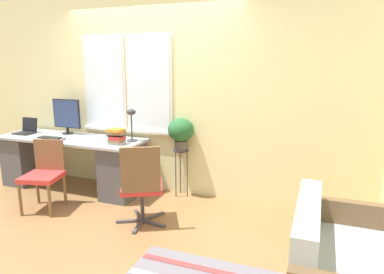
{
  "coord_description": "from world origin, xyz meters",
  "views": [
    {
      "loc": [
        2.18,
        -3.41,
        1.78
      ],
      "look_at": [
        0.8,
        0.17,
        0.94
      ],
      "focal_mm": 32.0,
      "sensor_mm": 36.0,
      "label": 1
    }
  ],
  "objects_px": {
    "laptop": "(26,130)",
    "plant_stand": "(181,157)",
    "monitor": "(67,115)",
    "book_stack": "(116,136)",
    "keyboard": "(50,138)",
    "desk_chair_wooden": "(44,173)",
    "mouse": "(64,138)",
    "potted_plant": "(181,131)",
    "office_chair_swivel": "(141,185)",
    "desk_lamp": "(131,118)"
  },
  "relations": [
    {
      "from": "plant_stand",
      "to": "potted_plant",
      "type": "distance_m",
      "value": 0.35
    },
    {
      "from": "keyboard",
      "to": "desk_lamp",
      "type": "relative_size",
      "value": 0.78
    },
    {
      "from": "monitor",
      "to": "desk_lamp",
      "type": "height_order",
      "value": "monitor"
    },
    {
      "from": "monitor",
      "to": "plant_stand",
      "type": "distance_m",
      "value": 1.84
    },
    {
      "from": "potted_plant",
      "to": "mouse",
      "type": "bearing_deg",
      "value": -164.61
    },
    {
      "from": "office_chair_swivel",
      "to": "potted_plant",
      "type": "xyz_separation_m",
      "value": [
        0.06,
        0.96,
        0.42
      ]
    },
    {
      "from": "desk_chair_wooden",
      "to": "laptop",
      "type": "bearing_deg",
      "value": 130.14
    },
    {
      "from": "mouse",
      "to": "monitor",
      "type": "bearing_deg",
      "value": 122.75
    },
    {
      "from": "laptop",
      "to": "desk_lamp",
      "type": "height_order",
      "value": "desk_lamp"
    },
    {
      "from": "desk_chair_wooden",
      "to": "potted_plant",
      "type": "bearing_deg",
      "value": 20.71
    },
    {
      "from": "monitor",
      "to": "book_stack",
      "type": "bearing_deg",
      "value": -15.54
    },
    {
      "from": "laptop",
      "to": "desk_lamp",
      "type": "xyz_separation_m",
      "value": [
        1.73,
        0.12,
        0.27
      ]
    },
    {
      "from": "desk_chair_wooden",
      "to": "keyboard",
      "type": "bearing_deg",
      "value": 111.07
    },
    {
      "from": "keyboard",
      "to": "plant_stand",
      "type": "xyz_separation_m",
      "value": [
        1.79,
        0.44,
        -0.22
      ]
    },
    {
      "from": "desk_chair_wooden",
      "to": "book_stack",
      "type": "bearing_deg",
      "value": 27.92
    },
    {
      "from": "office_chair_swivel",
      "to": "laptop",
      "type": "bearing_deg",
      "value": -44.31
    },
    {
      "from": "laptop",
      "to": "potted_plant",
      "type": "xyz_separation_m",
      "value": [
        2.37,
        0.28,
        0.1
      ]
    },
    {
      "from": "laptop",
      "to": "plant_stand",
      "type": "relative_size",
      "value": 0.44
    },
    {
      "from": "office_chair_swivel",
      "to": "desk_chair_wooden",
      "type": "bearing_deg",
      "value": -27.17
    },
    {
      "from": "book_stack",
      "to": "desk_chair_wooden",
      "type": "xyz_separation_m",
      "value": [
        -0.66,
        -0.6,
        -0.39
      ]
    },
    {
      "from": "monitor",
      "to": "potted_plant",
      "type": "height_order",
      "value": "monitor"
    },
    {
      "from": "laptop",
      "to": "potted_plant",
      "type": "bearing_deg",
      "value": 6.81
    },
    {
      "from": "book_stack",
      "to": "desk_chair_wooden",
      "type": "height_order",
      "value": "book_stack"
    },
    {
      "from": "mouse",
      "to": "plant_stand",
      "type": "height_order",
      "value": "mouse"
    },
    {
      "from": "desk_lamp",
      "to": "laptop",
      "type": "bearing_deg",
      "value": -175.97
    },
    {
      "from": "keyboard",
      "to": "laptop",
      "type": "bearing_deg",
      "value": 165.33
    },
    {
      "from": "plant_stand",
      "to": "laptop",
      "type": "bearing_deg",
      "value": -173.19
    },
    {
      "from": "monitor",
      "to": "plant_stand",
      "type": "height_order",
      "value": "monitor"
    },
    {
      "from": "potted_plant",
      "to": "desk_chair_wooden",
      "type": "bearing_deg",
      "value": -145.07
    },
    {
      "from": "book_stack",
      "to": "potted_plant",
      "type": "bearing_deg",
      "value": 27.19
    },
    {
      "from": "monitor",
      "to": "keyboard",
      "type": "xyz_separation_m",
      "value": [
        -0.02,
        -0.34,
        -0.27
      ]
    },
    {
      "from": "keyboard",
      "to": "office_chair_swivel",
      "type": "relative_size",
      "value": 0.36
    },
    {
      "from": "plant_stand",
      "to": "keyboard",
      "type": "bearing_deg",
      "value": -166.25
    },
    {
      "from": "mouse",
      "to": "laptop",
      "type": "bearing_deg",
      "value": 170.01
    },
    {
      "from": "mouse",
      "to": "desk_lamp",
      "type": "relative_size",
      "value": 0.16
    },
    {
      "from": "book_stack",
      "to": "office_chair_swivel",
      "type": "relative_size",
      "value": 0.25
    },
    {
      "from": "desk_lamp",
      "to": "plant_stand",
      "type": "relative_size",
      "value": 0.67
    },
    {
      "from": "desk_chair_wooden",
      "to": "potted_plant",
      "type": "xyz_separation_m",
      "value": [
        1.4,
        0.98,
        0.43
      ]
    },
    {
      "from": "desk_lamp",
      "to": "plant_stand",
      "type": "height_order",
      "value": "desk_lamp"
    },
    {
      "from": "potted_plant",
      "to": "laptop",
      "type": "bearing_deg",
      "value": -173.19
    },
    {
      "from": "mouse",
      "to": "desk_lamp",
      "type": "height_order",
      "value": "desk_lamp"
    },
    {
      "from": "keyboard",
      "to": "desk_lamp",
      "type": "xyz_separation_m",
      "value": [
        1.15,
        0.28,
        0.31
      ]
    },
    {
      "from": "plant_stand",
      "to": "potted_plant",
      "type": "height_order",
      "value": "potted_plant"
    },
    {
      "from": "keyboard",
      "to": "desk_chair_wooden",
      "type": "xyz_separation_m",
      "value": [
        0.38,
        -0.54,
        -0.29
      ]
    },
    {
      "from": "laptop",
      "to": "desk_lamp",
      "type": "bearing_deg",
      "value": 4.03
    },
    {
      "from": "desk_lamp",
      "to": "potted_plant",
      "type": "relative_size",
      "value": 1.02
    },
    {
      "from": "mouse",
      "to": "potted_plant",
      "type": "height_order",
      "value": "potted_plant"
    },
    {
      "from": "keyboard",
      "to": "mouse",
      "type": "relative_size",
      "value": 4.94
    },
    {
      "from": "plant_stand",
      "to": "office_chair_swivel",
      "type": "bearing_deg",
      "value": -93.78
    },
    {
      "from": "monitor",
      "to": "desk_lamp",
      "type": "relative_size",
      "value": 1.18
    }
  ]
}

